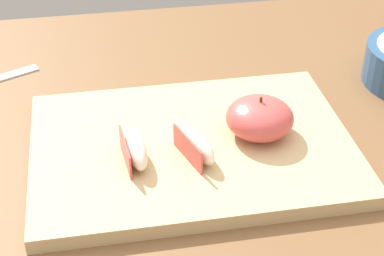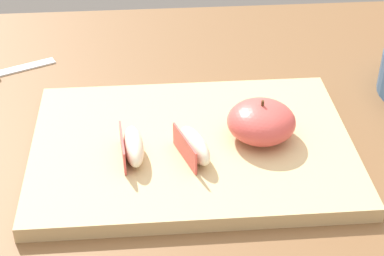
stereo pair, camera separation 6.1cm
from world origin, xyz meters
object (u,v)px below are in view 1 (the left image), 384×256
apple_wedge_middle (135,150)px  apple_wedge_right (196,146)px  apple_half_skin_up (260,118)px  cutting_board (192,147)px

apple_wedge_middle → apple_wedge_right: 0.07m
apple_half_skin_up → apple_wedge_middle: (-0.16, -0.03, -0.01)m
apple_half_skin_up → apple_wedge_right: size_ratio=1.12×
apple_wedge_middle → apple_wedge_right: size_ratio=0.98×
apple_half_skin_up → apple_wedge_middle: apple_half_skin_up is taller
cutting_board → apple_wedge_middle: 0.08m
apple_wedge_middle → apple_half_skin_up: bearing=10.3°
cutting_board → apple_wedge_right: size_ratio=5.22×
cutting_board → apple_wedge_right: bearing=-90.5°
apple_half_skin_up → cutting_board: bearing=-178.6°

